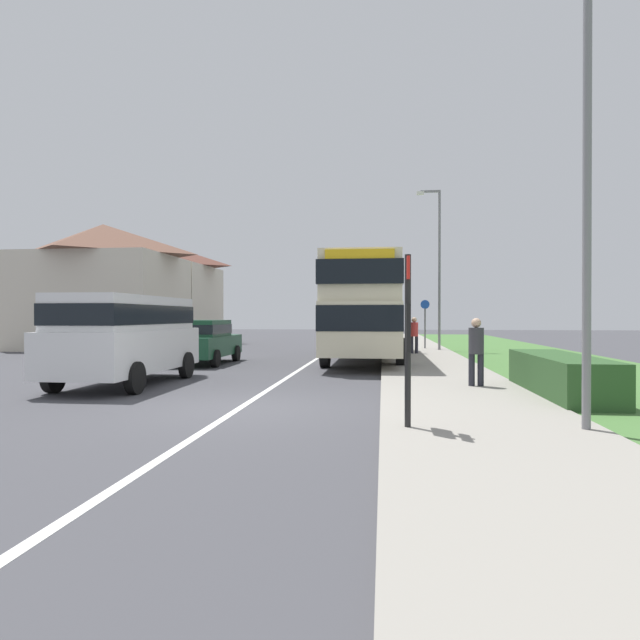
{
  "coord_description": "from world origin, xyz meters",
  "views": [
    {
      "loc": [
        2.64,
        -9.85,
        1.71
      ],
      "look_at": [
        0.79,
        6.18,
        1.6
      ],
      "focal_mm": 30.58,
      "sensor_mm": 36.0,
      "label": 1
    }
  ],
  "objects_px": {
    "pedestrian_walking_away": "(414,333)",
    "bus_stop_sign": "(408,328)",
    "street_lamp_mid": "(437,260)",
    "double_decker_bus": "(365,305)",
    "parked_car_dark_green": "(203,340)",
    "pedestrian_at_stop": "(476,349)",
    "parked_van_white": "(127,332)",
    "street_lamp_near": "(579,134)",
    "cycle_route_sign": "(425,322)"
  },
  "relations": [
    {
      "from": "street_lamp_near",
      "to": "parked_car_dark_green",
      "type": "bearing_deg",
      "value": 130.24
    },
    {
      "from": "pedestrian_at_stop",
      "to": "pedestrian_walking_away",
      "type": "xyz_separation_m",
      "value": [
        -0.78,
        10.9,
        0.0
      ]
    },
    {
      "from": "parked_van_white",
      "to": "parked_car_dark_green",
      "type": "height_order",
      "value": "parked_van_white"
    },
    {
      "from": "parked_car_dark_green",
      "to": "cycle_route_sign",
      "type": "height_order",
      "value": "cycle_route_sign"
    },
    {
      "from": "double_decker_bus",
      "to": "pedestrian_at_stop",
      "type": "bearing_deg",
      "value": -71.58
    },
    {
      "from": "parked_van_white",
      "to": "pedestrian_at_stop",
      "type": "height_order",
      "value": "parked_van_white"
    },
    {
      "from": "bus_stop_sign",
      "to": "street_lamp_near",
      "type": "distance_m",
      "value": 3.64
    },
    {
      "from": "pedestrian_walking_away",
      "to": "bus_stop_sign",
      "type": "relative_size",
      "value": 0.64
    },
    {
      "from": "parked_van_white",
      "to": "pedestrian_walking_away",
      "type": "height_order",
      "value": "parked_van_white"
    },
    {
      "from": "parked_car_dark_green",
      "to": "cycle_route_sign",
      "type": "distance_m",
      "value": 12.07
    },
    {
      "from": "pedestrian_at_stop",
      "to": "street_lamp_near",
      "type": "relative_size",
      "value": 0.22
    },
    {
      "from": "parked_car_dark_green",
      "to": "parked_van_white",
      "type": "bearing_deg",
      "value": -89.62
    },
    {
      "from": "street_lamp_near",
      "to": "bus_stop_sign",
      "type": "bearing_deg",
      "value": -177.1
    },
    {
      "from": "double_decker_bus",
      "to": "street_lamp_mid",
      "type": "distance_m",
      "value": 6.59
    },
    {
      "from": "parked_van_white",
      "to": "pedestrian_walking_away",
      "type": "relative_size",
      "value": 3.03
    },
    {
      "from": "pedestrian_at_stop",
      "to": "bus_stop_sign",
      "type": "xyz_separation_m",
      "value": [
        -1.76,
        -4.81,
        0.56
      ]
    },
    {
      "from": "parked_van_white",
      "to": "street_lamp_mid",
      "type": "relative_size",
      "value": 0.66
    },
    {
      "from": "pedestrian_walking_away",
      "to": "street_lamp_mid",
      "type": "distance_m",
      "value": 4.55
    },
    {
      "from": "parked_car_dark_green",
      "to": "bus_stop_sign",
      "type": "xyz_separation_m",
      "value": [
        6.75,
        -10.92,
        0.67
      ]
    },
    {
      "from": "street_lamp_near",
      "to": "pedestrian_at_stop",
      "type": "bearing_deg",
      "value": 97.7
    },
    {
      "from": "parked_car_dark_green",
      "to": "pedestrian_walking_away",
      "type": "height_order",
      "value": "pedestrian_walking_away"
    },
    {
      "from": "bus_stop_sign",
      "to": "cycle_route_sign",
      "type": "distance_m",
      "value": 19.58
    },
    {
      "from": "bus_stop_sign",
      "to": "pedestrian_walking_away",
      "type": "bearing_deg",
      "value": 86.44
    },
    {
      "from": "bus_stop_sign",
      "to": "street_lamp_mid",
      "type": "height_order",
      "value": "street_lamp_mid"
    },
    {
      "from": "double_decker_bus",
      "to": "parked_van_white",
      "type": "xyz_separation_m",
      "value": [
        -5.68,
        -8.16,
        -0.83
      ]
    },
    {
      "from": "bus_stop_sign",
      "to": "cycle_route_sign",
      "type": "height_order",
      "value": "bus_stop_sign"
    },
    {
      "from": "parked_van_white",
      "to": "street_lamp_near",
      "type": "bearing_deg",
      "value": -28.23
    },
    {
      "from": "double_decker_bus",
      "to": "pedestrian_walking_away",
      "type": "xyz_separation_m",
      "value": [
        2.0,
        2.54,
        -1.17
      ]
    },
    {
      "from": "parked_van_white",
      "to": "cycle_route_sign",
      "type": "bearing_deg",
      "value": 59.82
    },
    {
      "from": "street_lamp_near",
      "to": "pedestrian_walking_away",
      "type": "bearing_deg",
      "value": 95.18
    },
    {
      "from": "parked_van_white",
      "to": "cycle_route_sign",
      "type": "height_order",
      "value": "cycle_route_sign"
    },
    {
      "from": "bus_stop_sign",
      "to": "street_lamp_near",
      "type": "bearing_deg",
      "value": 2.9
    },
    {
      "from": "parked_van_white",
      "to": "street_lamp_near",
      "type": "xyz_separation_m",
      "value": [
        9.1,
        -4.89,
        2.96
      ]
    },
    {
      "from": "street_lamp_mid",
      "to": "double_decker_bus",
      "type": "bearing_deg",
      "value": -121.55
    },
    {
      "from": "double_decker_bus",
      "to": "pedestrian_at_stop",
      "type": "relative_size",
      "value": 6.59
    },
    {
      "from": "parked_van_white",
      "to": "pedestrian_at_stop",
      "type": "distance_m",
      "value": 8.48
    },
    {
      "from": "double_decker_bus",
      "to": "bus_stop_sign",
      "type": "xyz_separation_m",
      "value": [
        1.02,
        -13.17,
        -0.6
      ]
    },
    {
      "from": "street_lamp_near",
      "to": "cycle_route_sign",
      "type": "bearing_deg",
      "value": 91.97
    },
    {
      "from": "pedestrian_walking_away",
      "to": "pedestrian_at_stop",
      "type": "bearing_deg",
      "value": -85.9
    },
    {
      "from": "pedestrian_walking_away",
      "to": "cycle_route_sign",
      "type": "bearing_deg",
      "value": 78.89
    },
    {
      "from": "parked_car_dark_green",
      "to": "street_lamp_near",
      "type": "distance_m",
      "value": 14.55
    },
    {
      "from": "bus_stop_sign",
      "to": "cycle_route_sign",
      "type": "bearing_deg",
      "value": 84.95
    },
    {
      "from": "street_lamp_mid",
      "to": "cycle_route_sign",
      "type": "bearing_deg",
      "value": 114.59
    },
    {
      "from": "parked_van_white",
      "to": "pedestrian_at_stop",
      "type": "xyz_separation_m",
      "value": [
        8.47,
        -0.2,
        -0.34
      ]
    },
    {
      "from": "cycle_route_sign",
      "to": "parked_car_dark_green",
      "type": "bearing_deg",
      "value": -134.61
    },
    {
      "from": "pedestrian_at_stop",
      "to": "street_lamp_mid",
      "type": "xyz_separation_m",
      "value": [
        0.45,
        13.63,
        3.43
      ]
    },
    {
      "from": "parked_car_dark_green",
      "to": "bus_stop_sign",
      "type": "relative_size",
      "value": 1.59
    },
    {
      "from": "double_decker_bus",
      "to": "pedestrian_walking_away",
      "type": "bearing_deg",
      "value": 51.78
    },
    {
      "from": "double_decker_bus",
      "to": "street_lamp_mid",
      "type": "xyz_separation_m",
      "value": [
        3.24,
        5.27,
        2.26
      ]
    },
    {
      "from": "street_lamp_mid",
      "to": "pedestrian_at_stop",
      "type": "bearing_deg",
      "value": -91.91
    }
  ]
}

